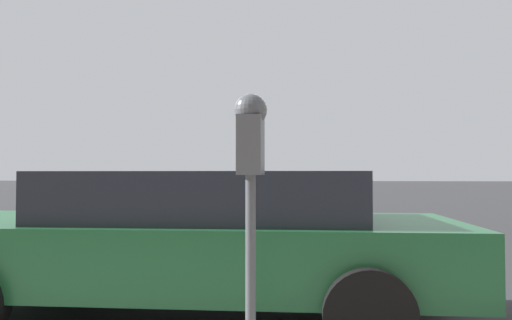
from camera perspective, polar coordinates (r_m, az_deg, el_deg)
ground_plane at (r=5.69m, az=-3.40°, el=-14.65°), size 220.00×220.00×0.00m
parking_meter at (r=2.87m, az=-0.61°, el=0.16°), size 0.21×0.19×1.59m
car_green at (r=4.54m, az=-7.21°, el=-8.82°), size 2.18×4.81×1.30m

